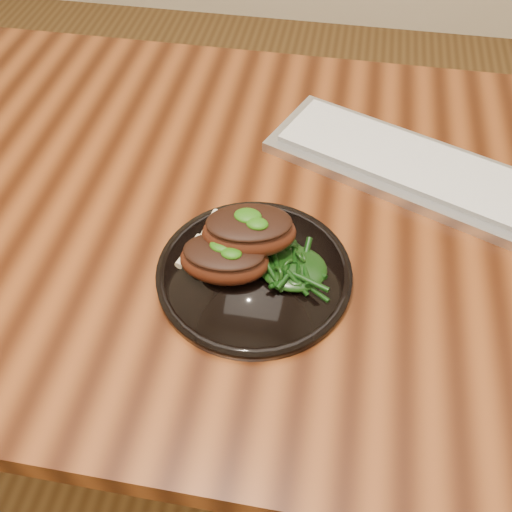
{
  "coord_description": "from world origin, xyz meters",
  "views": [
    {
      "loc": [
        0.06,
        -0.57,
        1.31
      ],
      "look_at": [
        -0.02,
        -0.12,
        0.78
      ],
      "focal_mm": 40.0,
      "sensor_mm": 36.0,
      "label": 1
    }
  ],
  "objects_px": {
    "lamb_chop_front": "(224,259)",
    "plate": "(254,273)",
    "greens_heap": "(293,265)",
    "desk": "(282,246)",
    "keyboard": "(433,175)"
  },
  "relations": [
    {
      "from": "lamb_chop_front",
      "to": "keyboard",
      "type": "height_order",
      "value": "lamb_chop_front"
    },
    {
      "from": "desk",
      "to": "keyboard",
      "type": "distance_m",
      "value": 0.24
    },
    {
      "from": "desk",
      "to": "greens_heap",
      "type": "bearing_deg",
      "value": -77.2
    },
    {
      "from": "plate",
      "to": "greens_heap",
      "type": "height_order",
      "value": "greens_heap"
    },
    {
      "from": "plate",
      "to": "greens_heap",
      "type": "xyz_separation_m",
      "value": [
        0.05,
        0.0,
        0.02
      ]
    },
    {
      "from": "desk",
      "to": "lamb_chop_front",
      "type": "height_order",
      "value": "lamb_chop_front"
    },
    {
      "from": "plate",
      "to": "lamb_chop_front",
      "type": "distance_m",
      "value": 0.05
    },
    {
      "from": "plate",
      "to": "lamb_chop_front",
      "type": "xyz_separation_m",
      "value": [
        -0.04,
        -0.01,
        0.03
      ]
    },
    {
      "from": "plate",
      "to": "keyboard",
      "type": "bearing_deg",
      "value": 44.65
    },
    {
      "from": "desk",
      "to": "greens_heap",
      "type": "height_order",
      "value": "greens_heap"
    },
    {
      "from": "lamb_chop_front",
      "to": "plate",
      "type": "bearing_deg",
      "value": 13.46
    },
    {
      "from": "lamb_chop_front",
      "to": "keyboard",
      "type": "xyz_separation_m",
      "value": [
        0.26,
        0.23,
        -0.03
      ]
    },
    {
      "from": "plate",
      "to": "lamb_chop_front",
      "type": "bearing_deg",
      "value": -166.54
    },
    {
      "from": "desk",
      "to": "lamb_chop_front",
      "type": "relative_size",
      "value": 13.72
    },
    {
      "from": "plate",
      "to": "keyboard",
      "type": "xyz_separation_m",
      "value": [
        0.22,
        0.22,
        0.0
      ]
    }
  ]
}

